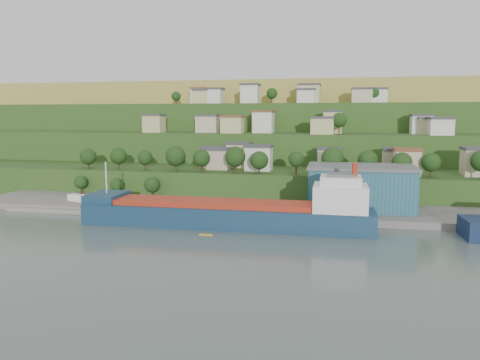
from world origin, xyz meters
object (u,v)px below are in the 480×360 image
(cargo_ship_near, at_px, (235,215))
(caravan, at_px, (77,199))
(warehouse, at_px, (361,187))
(kayak_orange, at_px, (230,229))

(cargo_ship_near, bearing_deg, caravan, 163.52)
(warehouse, bearing_deg, caravan, -176.53)
(cargo_ship_near, height_order, kayak_orange, cargo_ship_near)
(cargo_ship_near, height_order, warehouse, cargo_ship_near)
(cargo_ship_near, relative_size, caravan, 12.54)
(cargo_ship_near, distance_m, kayak_orange, 5.10)
(warehouse, distance_m, caravan, 89.71)
(warehouse, bearing_deg, kayak_orange, -142.10)
(cargo_ship_near, xyz_separation_m, warehouse, (33.15, 22.90, 5.25))
(caravan, bearing_deg, kayak_orange, -0.71)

